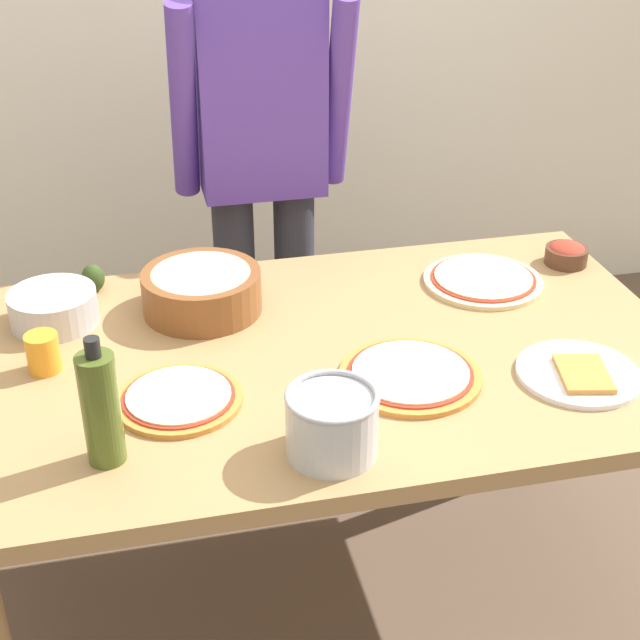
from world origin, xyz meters
name	(u,v)px	position (x,y,z in m)	size (l,w,h in m)	color
ground	(324,599)	(0.00, 0.00, 0.00)	(8.00, 8.00, 0.00)	brown
dining_table	(325,385)	(0.00, 0.00, 0.67)	(1.60, 0.96, 0.76)	#A37A4C
person_cook	(262,159)	(-0.01, 0.76, 0.94)	(0.49, 0.25, 1.62)	#2D2D38
pizza_raw_on_board	(483,280)	(0.46, 0.23, 0.77)	(0.30, 0.30, 0.02)	beige
pizza_cooked_on_tray	(179,398)	(-0.33, -0.13, 0.77)	(0.26, 0.26, 0.02)	#C67A33
pizza_second_cooked	(410,375)	(0.15, -0.15, 0.77)	(0.30, 0.30, 0.02)	#C67A33
plate_with_slice	(579,373)	(0.50, -0.22, 0.77)	(0.26, 0.26, 0.02)	white
popcorn_bowl	(202,287)	(-0.24, 0.24, 0.82)	(0.28, 0.28, 0.11)	brown
mixing_bowl_steel	(53,308)	(-0.58, 0.26, 0.80)	(0.20, 0.20, 0.08)	#B7B7BC
small_sauce_bowl	(566,254)	(0.71, 0.29, 0.79)	(0.11, 0.11, 0.06)	#4C2D1E
olive_oil_bottle	(101,408)	(-0.47, -0.28, 0.87)	(0.07, 0.07, 0.26)	#47561E
steel_pot	(332,423)	(-0.07, -0.35, 0.83)	(0.17, 0.17, 0.13)	#B7B7BC
cup_orange	(43,353)	(-0.60, 0.06, 0.80)	(0.07, 0.07, 0.09)	orange
avocado	(93,278)	(-0.49, 0.40, 0.80)	(0.06, 0.06, 0.07)	#2D4219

